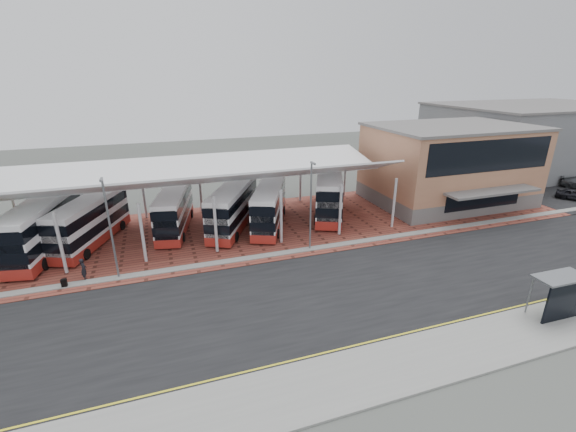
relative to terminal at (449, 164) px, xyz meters
name	(u,v)px	position (x,y,z in m)	size (l,w,h in m)	color
ground	(316,288)	(-23.00, -13.92, -4.66)	(140.00, 140.00, 0.00)	#474B46
road	(322,295)	(-23.00, -14.92, -4.65)	(120.00, 14.00, 0.02)	black
forecourt	(286,223)	(-21.00, -0.92, -4.63)	(72.00, 16.00, 0.06)	brown
sidewalk	(381,370)	(-23.00, -22.92, -4.59)	(120.00, 4.00, 0.14)	gray
north_kerb	(289,252)	(-23.00, -7.72, -4.59)	(120.00, 0.80, 0.14)	gray
yellow_line_near	(363,347)	(-23.00, -20.92, -4.63)	(120.00, 0.12, 0.01)	yellow
yellow_line_far	(360,344)	(-23.00, -20.62, -4.63)	(120.00, 0.12, 0.01)	yellow
canopy	(205,174)	(-29.00, 0.01, 1.14)	(37.00, 11.63, 7.07)	silver
terminal	(449,164)	(0.00, 0.00, 0.00)	(18.40, 14.40, 9.25)	#625F5D
warehouse	(532,137)	(25.00, 10.08, 0.50)	(30.50, 20.50, 10.25)	slate
lamp_west	(110,226)	(-37.00, -7.65, -0.30)	(0.16, 0.90, 8.07)	slate
lamp_east	(311,204)	(-21.00, -7.65, -0.30)	(0.16, 0.90, 8.07)	slate
bus_0	(43,228)	(-43.24, -0.63, -2.30)	(4.69, 11.51, 4.62)	white
bus_1	(90,222)	(-39.62, 0.07, -2.49)	(6.08, 10.42, 4.24)	white
bus_2	(174,210)	(-32.12, 1.03, -2.54)	(4.39, 10.31, 4.14)	white
bus_3	(233,208)	(-26.48, -0.38, -2.45)	(7.00, 10.45, 4.33)	white
bus_4	(269,206)	(-22.82, -0.94, -2.49)	(6.26, 10.40, 4.25)	white
bus_5	(329,193)	(-15.54, 0.44, -2.25)	(7.13, 11.55, 4.73)	white
pedestrian	(84,269)	(-39.40, -7.16, -3.70)	(0.65, 0.43, 1.79)	black
suitcase	(64,283)	(-40.70, -7.90, -4.27)	(0.39, 0.28, 0.67)	black
carpark_car_a	(575,194)	(15.46, -5.10, -3.90)	(1.61, 4.01, 1.37)	black
bus_shelter	(565,292)	(-9.38, -22.40, -2.78)	(3.53, 1.69, 2.79)	black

